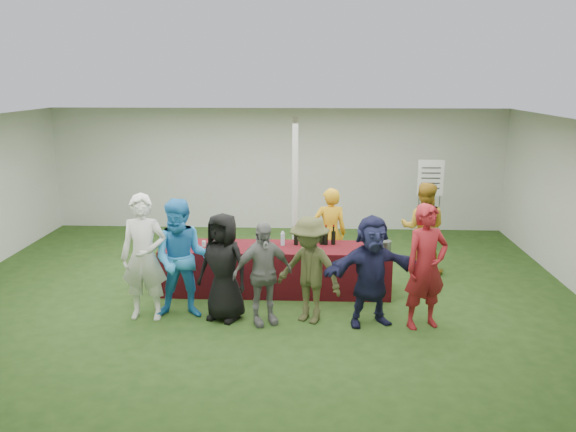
{
  "coord_description": "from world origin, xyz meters",
  "views": [
    {
      "loc": [
        0.8,
        -8.35,
        3.36
      ],
      "look_at": [
        0.42,
        0.12,
        1.25
      ],
      "focal_mm": 35.0,
      "sensor_mm": 36.0,
      "label": 1
    }
  ],
  "objects_px": {
    "customer_0": "(144,257)",
    "customer_5": "(371,271)",
    "serving_table": "(276,269)",
    "customer_4": "(309,270)",
    "wine_list_sign": "(430,185)",
    "customer_6": "(426,267)",
    "customer_1": "(182,259)",
    "customer_3": "(263,274)",
    "dump_bucket": "(384,247)",
    "staff_back": "(423,228)",
    "staff_pourer": "(330,233)",
    "customer_2": "(223,267)"
  },
  "relations": [
    {
      "from": "dump_bucket",
      "to": "customer_5",
      "type": "xyz_separation_m",
      "value": [
        -0.28,
        -0.94,
        -0.06
      ]
    },
    {
      "from": "customer_2",
      "to": "customer_3",
      "type": "xyz_separation_m",
      "value": [
        0.56,
        -0.13,
        -0.04
      ]
    },
    {
      "from": "customer_0",
      "to": "staff_pourer",
      "type": "bearing_deg",
      "value": 35.12
    },
    {
      "from": "customer_0",
      "to": "customer_6",
      "type": "height_order",
      "value": "customer_0"
    },
    {
      "from": "dump_bucket",
      "to": "wine_list_sign",
      "type": "relative_size",
      "value": 0.12
    },
    {
      "from": "customer_0",
      "to": "customer_4",
      "type": "relative_size",
      "value": 1.19
    },
    {
      "from": "serving_table",
      "to": "staff_pourer",
      "type": "distance_m",
      "value": 1.19
    },
    {
      "from": "customer_1",
      "to": "customer_5",
      "type": "xyz_separation_m",
      "value": [
        2.64,
        -0.13,
        -0.09
      ]
    },
    {
      "from": "customer_2",
      "to": "customer_3",
      "type": "relative_size",
      "value": 1.06
    },
    {
      "from": "staff_pourer",
      "to": "wine_list_sign",
      "type": "bearing_deg",
      "value": -145.03
    },
    {
      "from": "customer_1",
      "to": "customer_5",
      "type": "height_order",
      "value": "customer_1"
    },
    {
      "from": "customer_1",
      "to": "customer_3",
      "type": "relative_size",
      "value": 1.18
    },
    {
      "from": "staff_back",
      "to": "customer_0",
      "type": "relative_size",
      "value": 0.89
    },
    {
      "from": "staff_pourer",
      "to": "staff_back",
      "type": "xyz_separation_m",
      "value": [
        1.62,
        0.33,
        0.02
      ]
    },
    {
      "from": "customer_4",
      "to": "customer_1",
      "type": "bearing_deg",
      "value": -153.5
    },
    {
      "from": "customer_2",
      "to": "customer_4",
      "type": "height_order",
      "value": "customer_2"
    },
    {
      "from": "customer_4",
      "to": "customer_0",
      "type": "bearing_deg",
      "value": -151.41
    },
    {
      "from": "customer_4",
      "to": "customer_5",
      "type": "xyz_separation_m",
      "value": [
        0.85,
        -0.05,
        0.02
      ]
    },
    {
      "from": "serving_table",
      "to": "customer_0",
      "type": "height_order",
      "value": "customer_0"
    },
    {
      "from": "dump_bucket",
      "to": "customer_0",
      "type": "relative_size",
      "value": 0.12
    },
    {
      "from": "dump_bucket",
      "to": "customer_6",
      "type": "xyz_separation_m",
      "value": [
        0.45,
        -0.99,
        0.03
      ]
    },
    {
      "from": "wine_list_sign",
      "to": "customer_1",
      "type": "distance_m",
      "value": 5.36
    },
    {
      "from": "customer_1",
      "to": "customer_6",
      "type": "height_order",
      "value": "customer_6"
    },
    {
      "from": "customer_1",
      "to": "customer_2",
      "type": "bearing_deg",
      "value": -8.48
    },
    {
      "from": "customer_2",
      "to": "customer_1",
      "type": "bearing_deg",
      "value": -162.1
    },
    {
      "from": "wine_list_sign",
      "to": "customer_6",
      "type": "height_order",
      "value": "wine_list_sign"
    },
    {
      "from": "customer_0",
      "to": "customer_3",
      "type": "relative_size",
      "value": 1.24
    },
    {
      "from": "customer_4",
      "to": "customer_3",
      "type": "bearing_deg",
      "value": -142.48
    },
    {
      "from": "serving_table",
      "to": "customer_4",
      "type": "distance_m",
      "value": 1.29
    },
    {
      "from": "wine_list_sign",
      "to": "customer_2",
      "type": "height_order",
      "value": "wine_list_sign"
    },
    {
      "from": "customer_1",
      "to": "customer_6",
      "type": "relative_size",
      "value": 1.0
    },
    {
      "from": "wine_list_sign",
      "to": "staff_back",
      "type": "bearing_deg",
      "value": -105.01
    },
    {
      "from": "customer_3",
      "to": "staff_back",
      "type": "bearing_deg",
      "value": 15.75
    },
    {
      "from": "serving_table",
      "to": "customer_3",
      "type": "bearing_deg",
      "value": -94.51
    },
    {
      "from": "serving_table",
      "to": "customer_4",
      "type": "xyz_separation_m",
      "value": [
        0.55,
        -1.11,
        0.38
      ]
    },
    {
      "from": "dump_bucket",
      "to": "staff_back",
      "type": "bearing_deg",
      "value": 56.32
    },
    {
      "from": "staff_pourer",
      "to": "customer_1",
      "type": "height_order",
      "value": "customer_1"
    },
    {
      "from": "staff_back",
      "to": "customer_3",
      "type": "relative_size",
      "value": 1.1
    },
    {
      "from": "wine_list_sign",
      "to": "customer_6",
      "type": "relative_size",
      "value": 1.04
    },
    {
      "from": "dump_bucket",
      "to": "customer_6",
      "type": "bearing_deg",
      "value": -65.8
    },
    {
      "from": "staff_back",
      "to": "customer_4",
      "type": "xyz_separation_m",
      "value": [
        -1.96,
        -2.13,
        -0.05
      ]
    },
    {
      "from": "customer_2",
      "to": "serving_table",
      "type": "bearing_deg",
      "value": 80.49
    },
    {
      "from": "customer_0",
      "to": "customer_5",
      "type": "height_order",
      "value": "customer_0"
    },
    {
      "from": "wine_list_sign",
      "to": "staff_pourer",
      "type": "xyz_separation_m",
      "value": [
        -1.99,
        -1.68,
        -0.53
      ]
    },
    {
      "from": "customer_0",
      "to": "customer_2",
      "type": "bearing_deg",
      "value": 2.09
    },
    {
      "from": "customer_0",
      "to": "customer_5",
      "type": "bearing_deg",
      "value": -0.16
    },
    {
      "from": "customer_0",
      "to": "customer_4",
      "type": "height_order",
      "value": "customer_0"
    },
    {
      "from": "dump_bucket",
      "to": "wine_list_sign",
      "type": "bearing_deg",
      "value": 65.36
    },
    {
      "from": "customer_1",
      "to": "customer_2",
      "type": "relative_size",
      "value": 1.12
    },
    {
      "from": "customer_2",
      "to": "customer_4",
      "type": "distance_m",
      "value": 1.21
    }
  ]
}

